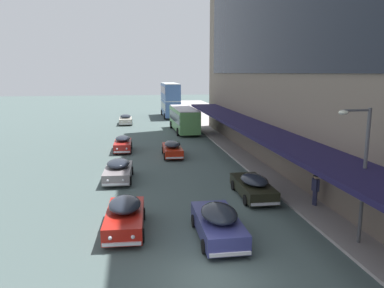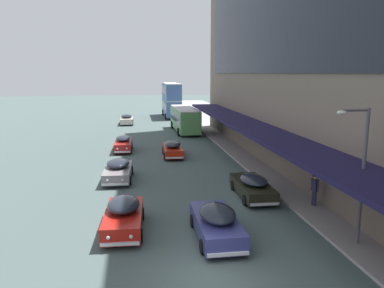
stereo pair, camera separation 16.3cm
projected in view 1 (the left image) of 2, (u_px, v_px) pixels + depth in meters
ground at (214, 281)px, 13.96m from camera, size 240.00×240.00×0.00m
transit_bus_kerbside_front at (170, 99)px, 65.15m from camera, size 2.78×9.91×5.88m
transit_bus_kerbside_rear at (184, 118)px, 48.89m from camera, size 2.94×10.21×3.17m
sedan_trailing_near at (172, 149)px, 34.61m from camera, size 1.84×4.75×1.49m
sedan_oncoming_front at (218, 222)px, 17.37m from camera, size 2.00×4.84×1.65m
sedan_lead_mid at (253, 186)px, 23.28m from camera, size 1.98×5.00×1.43m
sedan_lead_near at (118, 170)px, 26.96m from camera, size 2.14×4.70×1.48m
sedan_second_mid at (126, 120)px, 56.12m from camera, size 1.97×4.39×1.49m
sedan_far_back at (125, 215)px, 18.27m from camera, size 2.07×4.66×1.60m
sedan_second_near at (123, 144)px, 36.91m from camera, size 1.82×4.29×1.52m
pedestrian_at_kerb at (315, 188)px, 21.33m from camera, size 0.33×0.61×1.86m
street_lamp at (361, 165)px, 16.09m from camera, size 1.50×0.28×6.05m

